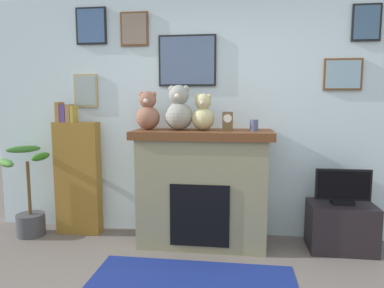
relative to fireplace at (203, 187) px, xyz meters
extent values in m
cube|color=silver|center=(0.14, 0.35, 0.70)|extent=(5.20, 0.12, 2.60)
cube|color=black|center=(-0.20, 0.28, 1.31)|extent=(0.62, 0.02, 0.54)
cube|color=slate|center=(-0.20, 0.26, 1.31)|extent=(0.58, 0.00, 0.50)
cube|color=tan|center=(-1.35, 0.28, 0.99)|extent=(0.27, 0.02, 0.37)
cube|color=#90A2A1|center=(-1.35, 0.26, 0.99)|extent=(0.23, 0.00, 0.33)
cube|color=brown|center=(-0.78, 0.28, 1.65)|extent=(0.31, 0.02, 0.36)
cube|color=#7F6A5B|center=(-0.78, 0.26, 1.65)|extent=(0.27, 0.00, 0.32)
cube|color=black|center=(-1.27, 0.28, 1.70)|extent=(0.35, 0.02, 0.40)
cube|color=#3F5B8A|center=(-1.27, 0.26, 1.70)|extent=(0.31, 0.00, 0.36)
cube|color=brown|center=(1.40, 0.28, 1.15)|extent=(0.38, 0.02, 0.32)
cube|color=#82A2B4|center=(1.40, 0.26, 1.15)|extent=(0.34, 0.00, 0.28)
cube|color=black|center=(1.60, 0.28, 1.65)|extent=(0.28, 0.02, 0.36)
cube|color=#3D5A78|center=(1.60, 0.26, 1.65)|extent=(0.24, 0.00, 0.32)
cube|color=gray|center=(0.00, 0.00, -0.05)|extent=(1.27, 0.58, 1.10)
cube|color=brown|center=(0.00, 0.00, 0.54)|extent=(1.39, 0.64, 0.08)
cube|color=black|center=(0.00, -0.29, -0.21)|extent=(0.57, 0.02, 0.61)
cube|color=olive|center=(-1.40, 0.09, 0.03)|extent=(0.49, 0.16, 1.25)
cube|color=#996538|center=(-1.58, 0.09, 0.76)|extent=(0.05, 0.13, 0.22)
cube|color=#4F3775|center=(-1.52, 0.09, 0.74)|extent=(0.06, 0.13, 0.19)
cube|color=#9A6D45|center=(-1.46, 0.09, 0.75)|extent=(0.05, 0.13, 0.19)
cube|color=#B59734|center=(-1.42, 0.09, 0.74)|extent=(0.03, 0.13, 0.18)
cylinder|color=#3F3F44|center=(-1.90, -0.06, -0.48)|extent=(0.30, 0.30, 0.24)
cylinder|color=brown|center=(-1.90, -0.06, -0.06)|extent=(0.04, 0.04, 0.59)
ellipsoid|color=#2F7620|center=(-1.75, -0.05, 0.28)|extent=(0.12, 0.37, 0.08)
ellipsoid|color=#3E7A30|center=(-2.04, 0.10, 0.34)|extent=(0.33, 0.31, 0.08)
ellipsoid|color=#41792F|center=(-2.03, -0.23, 0.24)|extent=(0.35, 0.30, 0.08)
cube|color=black|center=(1.38, -0.01, -0.36)|extent=(0.62, 0.40, 0.47)
cube|color=black|center=(1.38, -0.01, -0.11)|extent=(0.20, 0.14, 0.04)
cube|color=black|center=(1.38, -0.01, 0.07)|extent=(0.52, 0.03, 0.31)
cube|color=black|center=(1.38, -0.03, 0.07)|extent=(0.48, 0.00, 0.27)
cylinder|color=#4C517A|center=(0.51, -0.02, 0.64)|extent=(0.08, 0.08, 0.11)
cube|color=brown|center=(0.25, -0.02, 0.68)|extent=(0.10, 0.07, 0.19)
cylinder|color=white|center=(0.25, -0.06, 0.71)|extent=(0.08, 0.01, 0.08)
sphere|color=#905D48|center=(-0.56, -0.02, 0.71)|extent=(0.24, 0.24, 0.24)
sphere|color=#905D48|center=(-0.56, -0.02, 0.89)|extent=(0.18, 0.18, 0.18)
sphere|color=#905D48|center=(-0.63, -0.02, 0.94)|extent=(0.06, 0.06, 0.06)
sphere|color=#905D48|center=(-0.50, -0.02, 0.94)|extent=(0.06, 0.06, 0.06)
sphere|color=beige|center=(-0.56, -0.09, 0.88)|extent=(0.05, 0.05, 0.05)
sphere|color=gray|center=(-0.24, -0.02, 0.72)|extent=(0.28, 0.28, 0.28)
sphere|color=gray|center=(-0.24, -0.02, 0.94)|extent=(0.20, 0.20, 0.20)
sphere|color=gray|center=(-0.31, -0.02, 1.00)|extent=(0.07, 0.07, 0.07)
sphere|color=gray|center=(-0.17, -0.02, 1.00)|extent=(0.07, 0.07, 0.07)
sphere|color=beige|center=(-0.24, -0.10, 0.93)|extent=(0.06, 0.06, 0.06)
sphere|color=#C5BA84|center=(0.00, -0.02, 0.70)|extent=(0.23, 0.23, 0.23)
sphere|color=#C5BA84|center=(0.00, -0.02, 0.87)|extent=(0.16, 0.16, 0.16)
sphere|color=#C5BA84|center=(-0.05, -0.02, 0.92)|extent=(0.06, 0.06, 0.06)
sphere|color=#C5BA84|center=(0.06, -0.02, 0.92)|extent=(0.06, 0.06, 0.06)
sphere|color=beige|center=(0.00, -0.08, 0.86)|extent=(0.05, 0.05, 0.05)
camera|label=1|loc=(0.36, -3.50, 0.87)|focal=32.65mm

